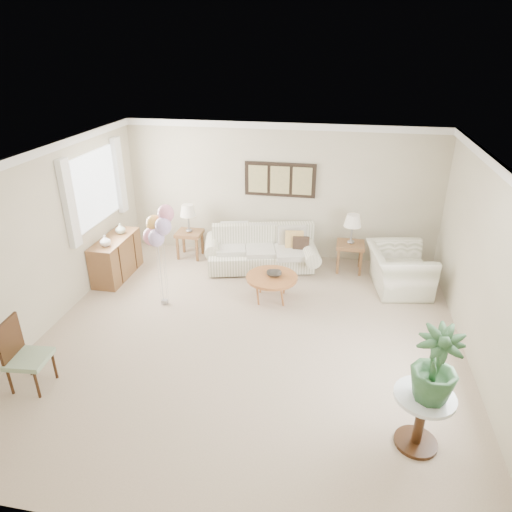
% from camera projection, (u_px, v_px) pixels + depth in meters
% --- Properties ---
extents(ground_plane, '(6.00, 6.00, 0.00)m').
position_uv_depth(ground_plane, '(249.00, 339.00, 6.61)').
color(ground_plane, '#B8A38D').
extents(room_shell, '(6.04, 6.04, 2.60)m').
position_uv_depth(room_shell, '(242.00, 232.00, 6.02)').
color(room_shell, beige).
rests_on(room_shell, ground).
extents(wall_art_triptych, '(1.35, 0.06, 0.65)m').
position_uv_depth(wall_art_triptych, '(280.00, 180.00, 8.58)').
color(wall_art_triptych, black).
rests_on(wall_art_triptych, ground).
extents(sofa, '(2.32, 1.25, 0.79)m').
position_uv_depth(sofa, '(261.00, 252.00, 8.60)').
color(sofa, white).
rests_on(sofa, ground).
extents(end_table_left, '(0.49, 0.45, 0.54)m').
position_uv_depth(end_table_left, '(190.00, 236.00, 8.96)').
color(end_table_left, brown).
rests_on(end_table_left, ground).
extents(end_table_right, '(0.51, 0.46, 0.55)m').
position_uv_depth(end_table_right, '(350.00, 248.00, 8.41)').
color(end_table_right, brown).
rests_on(end_table_right, ground).
extents(lamp_left, '(0.31, 0.31, 0.55)m').
position_uv_depth(lamp_left, '(188.00, 211.00, 8.75)').
color(lamp_left, gray).
rests_on(lamp_left, end_table_left).
extents(lamp_right, '(0.32, 0.32, 0.56)m').
position_uv_depth(lamp_right, '(353.00, 222.00, 8.19)').
color(lamp_right, gray).
rests_on(lamp_right, end_table_right).
extents(coffee_table, '(0.85, 0.85, 0.43)m').
position_uv_depth(coffee_table, '(272.00, 278.00, 7.47)').
color(coffee_table, '#A56336').
rests_on(coffee_table, ground).
extents(decor_bowl, '(0.29, 0.29, 0.06)m').
position_uv_depth(decor_bowl, '(274.00, 274.00, 7.46)').
color(decor_bowl, '#302C26').
rests_on(decor_bowl, coffee_table).
extents(armchair, '(1.16, 1.27, 0.73)m').
position_uv_depth(armchair, '(399.00, 269.00, 7.82)').
color(armchair, white).
rests_on(armchair, ground).
extents(side_table, '(0.62, 0.62, 0.67)m').
position_uv_depth(side_table, '(423.00, 407.00, 4.67)').
color(side_table, silver).
rests_on(side_table, ground).
extents(potted_plant, '(0.52, 0.52, 0.81)m').
position_uv_depth(potted_plant, '(436.00, 365.00, 4.39)').
color(potted_plant, '#264D27').
rests_on(potted_plant, side_table).
extents(accent_chair, '(0.49, 0.49, 0.93)m').
position_uv_depth(accent_chair, '(23.00, 353.00, 5.52)').
color(accent_chair, '#89A382').
rests_on(accent_chair, ground).
extents(credenza, '(0.46, 1.20, 0.74)m').
position_uv_depth(credenza, '(116.00, 257.00, 8.25)').
color(credenza, brown).
rests_on(credenza, ground).
extents(vase_white, '(0.24, 0.24, 0.19)m').
position_uv_depth(vase_white, '(105.00, 241.00, 7.76)').
color(vase_white, white).
rests_on(vase_white, credenza).
extents(vase_sage, '(0.24, 0.24, 0.19)m').
position_uv_depth(vase_sage, '(120.00, 229.00, 8.27)').
color(vase_sage, '#ACBCA4').
rests_on(vase_sage, credenza).
extents(balloon_cluster, '(0.48, 0.39, 1.71)m').
position_uv_depth(balloon_cluster, '(158.00, 228.00, 6.90)').
color(balloon_cluster, gray).
rests_on(balloon_cluster, ground).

